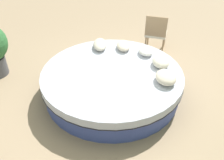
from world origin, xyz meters
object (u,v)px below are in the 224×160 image
Objects in this scene: throw_pillow_0 at (166,77)px; patio_chair at (156,31)px; throw_pillow_2 at (146,51)px; throw_pillow_4 at (100,44)px; round_bed at (112,82)px; throw_pillow_1 at (161,62)px; throw_pillow_3 at (123,46)px.

patio_chair is (2.07, -0.23, -0.05)m from throw_pillow_0.
throw_pillow_2 is 1.03m from throw_pillow_4.
throw_pillow_1 is at bearing -80.24° from round_bed.
round_bed is at bearing 68.66° from throw_pillow_0.
throw_pillow_2 is 0.53m from throw_pillow_3.
round_bed is 1.06m from throw_pillow_4.
patio_chair reaches higher than throw_pillow_4.
throw_pillow_2 is at bearing -108.18° from throw_pillow_4.
patio_chair is (1.70, -1.18, 0.30)m from round_bed.
throw_pillow_3 is 0.87× the size of throw_pillow_4.
round_bed is 5.01× the size of throw_pillow_4.
round_bed is 2.09m from patio_chair.
throw_pillow_0 is 0.85× the size of throw_pillow_4.
throw_pillow_3 is 0.49× the size of patio_chair.
throw_pillow_3 is at bearing 42.55° from throw_pillow_1.
throw_pillow_4 is at bearing -134.45° from patio_chair.
throw_pillow_1 is 1.01m from throw_pillow_3.
throw_pillow_2 is at bearing 24.38° from throw_pillow_1.
throw_pillow_3 is (0.74, 0.68, -0.02)m from throw_pillow_1.
round_bed is at bearing 130.86° from throw_pillow_2.
throw_pillow_0 reaches higher than throw_pillow_1.
throw_pillow_3 is (0.25, 0.46, 0.00)m from throw_pillow_2.
throw_pillow_1 is at bearing -123.92° from throw_pillow_4.
throw_pillow_4 reaches higher than throw_pillow_2.
throw_pillow_1 is at bearing -2.37° from throw_pillow_0.
throw_pillow_0 reaches higher than throw_pillow_3.
throw_pillow_3 is 1.19m from patio_chair.
patio_chair is (1.53, -0.21, -0.04)m from throw_pillow_1.
throw_pillow_0 is 1.79m from throw_pillow_4.
round_bed is at bearing -106.40° from patio_chair.
throw_pillow_2 is at bearing -119.00° from throw_pillow_3.
patio_chair is at bearing -22.23° from throw_pillow_2.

